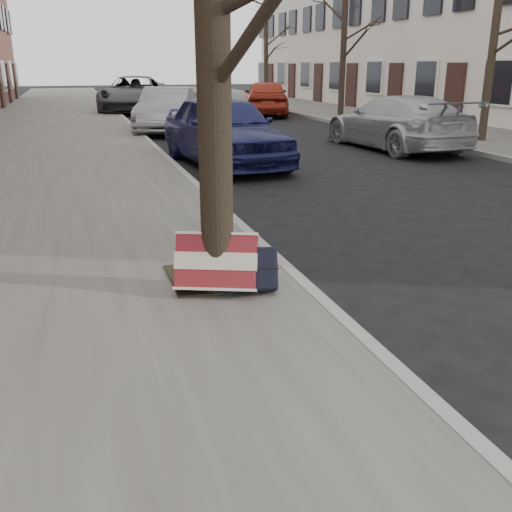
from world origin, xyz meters
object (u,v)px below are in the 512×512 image
object	(u,v)px
car_near_mid	(167,110)
car_near_front	(224,130)
suitcase_navy	(246,269)
suitcase_red	(217,262)

from	to	relation	value
car_near_mid	car_near_front	bearing A→B (deg)	-70.56
suitcase_navy	car_near_front	distance (m)	7.48
suitcase_red	suitcase_navy	size ratio (longest dim) A/B	1.29
suitcase_navy	car_near_mid	distance (m)	13.96
suitcase_red	suitcase_navy	world-z (taller)	suitcase_red
suitcase_red	car_near_front	bearing A→B (deg)	96.47
car_near_mid	suitcase_red	bearing A→B (deg)	-79.16
car_near_front	suitcase_red	bearing A→B (deg)	-110.94
suitcase_navy	car_near_front	world-z (taller)	car_near_front
suitcase_red	car_near_mid	xyz separation A→B (m)	(1.79, 13.79, 0.29)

